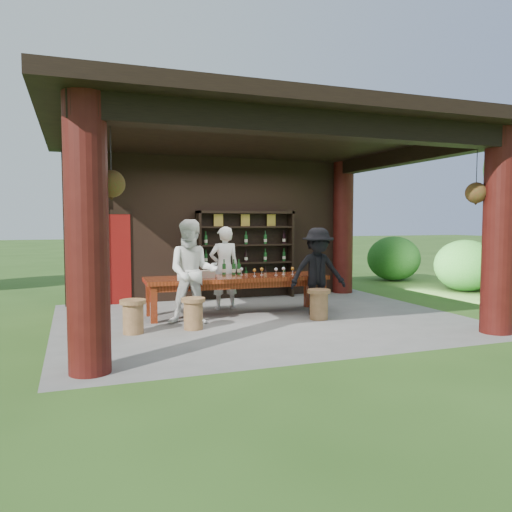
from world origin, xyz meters
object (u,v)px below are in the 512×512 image
object	(u,v)px
host	(224,268)
napkin_basket	(207,274)
stool_far_left	(133,316)
stool_near_left	(193,313)
tasting_table	(237,282)
guest_woman	(193,272)
guest_man	(318,272)
stool_near_right	(319,303)
wine_shelf	(246,255)

from	to	relation	value
host	napkin_basket	size ratio (longest dim) A/B	6.58
stool_far_left	host	xyz separation A→B (m)	(2.04, 1.68, 0.56)
stool_near_left	tasting_table	bearing A→B (deg)	42.99
guest_woman	guest_man	world-z (taller)	guest_woman
tasting_table	stool_far_left	size ratio (longest dim) A/B	6.46
stool_near_right	host	world-z (taller)	host
stool_near_right	host	size ratio (longest dim) A/B	0.33
tasting_table	guest_woman	xyz separation A→B (m)	(-1.02, -0.58, 0.29)
guest_woman	guest_man	xyz separation A→B (m)	(2.44, -0.07, -0.08)
host	tasting_table	bearing A→B (deg)	97.92
tasting_table	napkin_basket	world-z (taller)	napkin_basket
stool_far_left	host	distance (m)	2.70
guest_woman	stool_near_left	bearing A→B (deg)	-88.51
stool_near_right	guest_man	distance (m)	0.68
stool_near_left	host	bearing A→B (deg)	58.30
stool_near_left	stool_near_right	world-z (taller)	stool_near_right
wine_shelf	host	bearing A→B (deg)	-126.63
wine_shelf	stool_far_left	xyz separation A→B (m)	(-2.93, -2.87, -0.74)
stool_near_left	napkin_basket	bearing A→B (deg)	62.74
wine_shelf	tasting_table	size ratio (longest dim) A/B	0.65
host	guest_woman	distance (m)	1.56
stool_far_left	guest_woman	bearing A→B (deg)	22.13
stool_near_right	stool_far_left	world-z (taller)	stool_near_right
stool_near_right	host	distance (m)	2.20
stool_near_left	guest_man	distance (m)	2.63
stool_near_right	napkin_basket	xyz separation A→B (m)	(-1.88, 0.95, 0.52)
tasting_table	host	size ratio (longest dim) A/B	2.10
stool_far_left	guest_man	distance (m)	3.59
host	napkin_basket	distance (m)	0.90
stool_near_right	host	bearing A→B (deg)	128.70
guest_woman	napkin_basket	size ratio (longest dim) A/B	7.13
guest_woman	wine_shelf	bearing A→B (deg)	66.71
wine_shelf	stool_near_left	world-z (taller)	wine_shelf
stool_near_left	guest_woman	size ratio (longest dim) A/B	0.29
host	guest_woman	world-z (taller)	guest_woman
guest_woman	napkin_basket	xyz separation A→B (m)	(0.40, 0.52, -0.11)
guest_man	stool_far_left	bearing A→B (deg)	-166.43
wine_shelf	guest_man	world-z (taller)	wine_shelf
host	guest_woman	xyz separation A→B (m)	(-0.95, -1.24, 0.07)
tasting_table	stool_near_left	world-z (taller)	tasting_table
stool_near_left	napkin_basket	size ratio (longest dim) A/B	2.05
wine_shelf	stool_far_left	distance (m)	4.17
stool_near_left	napkin_basket	distance (m)	1.23
wine_shelf	stool_far_left	world-z (taller)	wine_shelf
guest_man	tasting_table	bearing A→B (deg)	162.86
tasting_table	guest_man	world-z (taller)	guest_man
host	guest_man	xyz separation A→B (m)	(1.49, -1.31, -0.01)
host	napkin_basket	bearing A→B (deg)	54.65
tasting_table	stool_near_right	size ratio (longest dim) A/B	6.40
stool_far_left	host	bearing A→B (deg)	39.49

